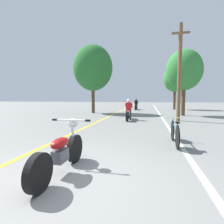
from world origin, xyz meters
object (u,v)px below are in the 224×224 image
utility_pole (179,71)px  roadside_tree_left (93,68)px  bicycle_parked (175,133)px  motorcycle_rider_lead (129,112)px  roadside_tree_right_near (184,70)px  roadside_tree_right_far (175,79)px  motorcycle_rider_far (136,106)px  motorcycle_foreground (62,152)px

utility_pole → roadside_tree_left: bearing=147.3°
bicycle_parked → roadside_tree_left: bearing=120.0°
motorcycle_rider_lead → roadside_tree_right_near: bearing=43.6°
roadside_tree_left → roadside_tree_right_far: bearing=39.6°
roadside_tree_right_far → motorcycle_rider_lead: 13.33m
utility_pole → motorcycle_rider_far: size_ratio=2.82×
bicycle_parked → motorcycle_rider_far: bearing=98.3°
utility_pole → motorcycle_foreground: (-3.54, -8.84, -2.74)m
roadside_tree_right_far → motorcycle_rider_lead: bearing=-110.7°
roadside_tree_left → motorcycle_foreground: size_ratio=3.33×
roadside_tree_right_far → bicycle_parked: bearing=-97.6°
roadside_tree_left → motorcycle_rider_far: 7.88m
roadside_tree_left → motorcycle_rider_far: bearing=56.1°
roadside_tree_left → bicycle_parked: (6.23, -10.80, -4.01)m
roadside_tree_right_far → motorcycle_rider_lead: roadside_tree_right_far is taller
roadside_tree_right_near → bicycle_parked: (-2.01, -9.83, -3.40)m
roadside_tree_right_far → motorcycle_foreground: (-4.89, -20.67, -3.48)m
roadside_tree_right_near → roadside_tree_left: bearing=173.3°
bicycle_parked → motorcycle_rider_lead: bearing=110.0°
utility_pole → roadside_tree_left: size_ratio=0.93×
utility_pole → motorcycle_rider_far: utility_pole is taller
motorcycle_rider_far → bicycle_parked: motorcycle_rider_far is taller
roadside_tree_left → motorcycle_rider_far: (3.83, 5.70, -3.87)m
motorcycle_foreground → motorcycle_rider_far: 19.22m
utility_pole → motorcycle_rider_far: bearing=108.4°
utility_pole → motorcycle_foreground: utility_pole is taller
motorcycle_foreground → motorcycle_rider_far: bearing=89.7°
motorcycle_rider_lead → motorcycle_rider_far: motorcycle_rider_lead is taller
roadside_tree_right_near → roadside_tree_left: roadside_tree_left is taller
roadside_tree_right_far → roadside_tree_left: roadside_tree_left is taller
roadside_tree_right_far → roadside_tree_left: 11.23m
motorcycle_foreground → motorcycle_rider_lead: motorcycle_rider_lead is taller
utility_pole → bicycle_parked: size_ratio=3.47×
roadside_tree_right_near → motorcycle_rider_far: 8.63m
roadside_tree_right_near → motorcycle_foreground: roadside_tree_right_near is taller
roadside_tree_right_near → motorcycle_foreground: 13.74m
roadside_tree_right_near → motorcycle_rider_lead: 6.58m
roadside_tree_right_near → motorcycle_foreground: (-4.49, -12.55, -3.35)m
motorcycle_foreground → motorcycle_rider_far: motorcycle_rider_far is taller
roadside_tree_right_far → roadside_tree_left: (-8.64, -7.15, 0.49)m
roadside_tree_right_near → bicycle_parked: 10.59m
roadside_tree_right_near → motorcycle_rider_far: size_ratio=2.52×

